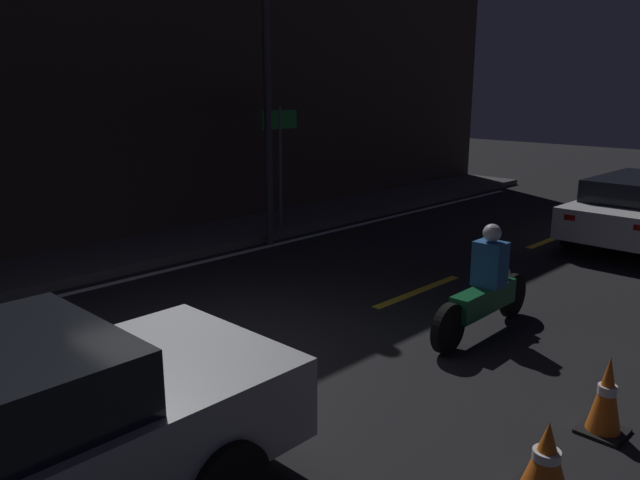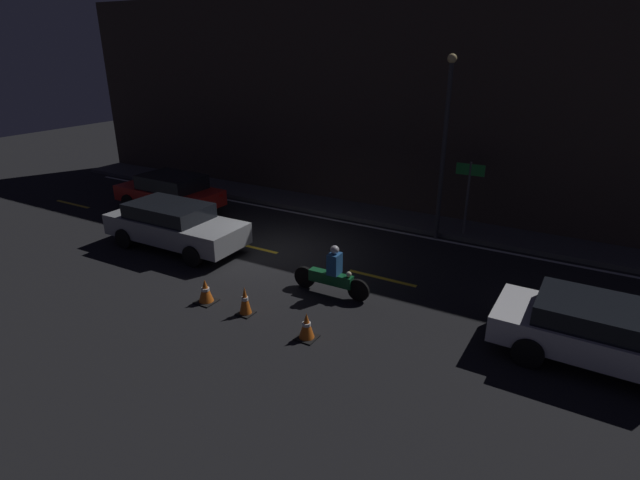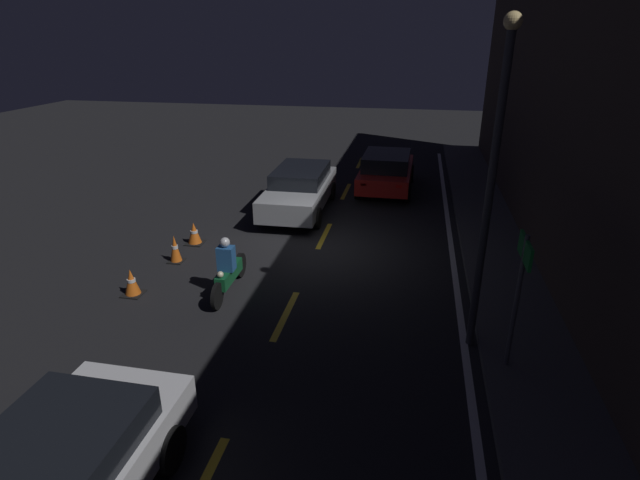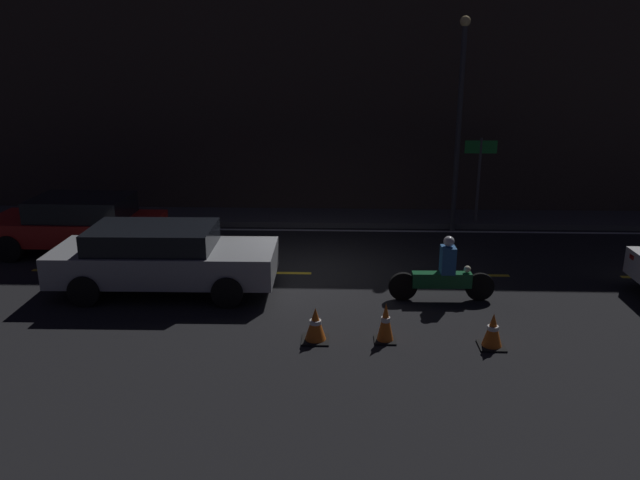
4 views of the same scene
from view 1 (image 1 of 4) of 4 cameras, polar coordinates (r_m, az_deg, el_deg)
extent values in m
plane|color=black|center=(7.00, -8.29, -11.24)|extent=(56.00, 56.00, 0.00)
cube|color=#424244|center=(10.89, -23.60, -2.61)|extent=(28.00, 1.73, 0.15)
cube|color=gold|center=(6.51, -15.47, -13.63)|extent=(2.00, 0.14, 0.01)
cube|color=gold|center=(9.37, 8.98, -4.64)|extent=(2.00, 0.14, 0.01)
cube|color=gold|center=(13.18, 20.45, 0.09)|extent=(2.00, 0.14, 0.01)
cube|color=silver|center=(9.92, -21.08, -4.37)|extent=(25.20, 0.14, 0.01)
cylinder|color=black|center=(5.88, -19.08, -13.62)|extent=(0.64, 0.19, 0.64)
cube|color=red|center=(11.65, 21.91, 1.94)|extent=(0.06, 0.20, 0.10)
cube|color=red|center=(11.27, 27.24, 1.01)|extent=(0.06, 0.20, 0.10)
cylinder|color=black|center=(15.12, 26.15, 2.44)|extent=(0.63, 0.19, 0.63)
cylinder|color=black|center=(12.58, 22.01, 0.78)|extent=(0.63, 0.19, 0.63)
cylinder|color=black|center=(8.56, 17.21, -4.88)|extent=(0.59, 0.09, 0.59)
cylinder|color=black|center=(7.26, 11.64, -7.93)|extent=(0.59, 0.11, 0.59)
cube|color=#14592D|center=(7.85, 14.73, -5.26)|extent=(1.20, 0.26, 0.30)
sphere|color=#F2EABF|center=(8.21, 16.54, -2.85)|extent=(0.14, 0.14, 0.14)
cube|color=#265999|center=(7.81, 15.28, -2.12)|extent=(0.29, 0.36, 0.55)
sphere|color=silver|center=(7.71, 15.46, 0.63)|extent=(0.22, 0.22, 0.22)
cone|color=orange|center=(5.08, 19.98, -18.25)|extent=(0.37, 0.37, 0.59)
cylinder|color=white|center=(5.07, 20.01, -17.97)|extent=(0.20, 0.20, 0.07)
cube|color=black|center=(6.25, 24.40, -15.58)|extent=(0.38, 0.38, 0.03)
cone|color=orange|center=(6.08, 24.75, -12.61)|extent=(0.29, 0.29, 0.69)
cylinder|color=white|center=(6.07, 24.78, -12.32)|extent=(0.16, 0.16, 0.08)
cylinder|color=#4C4C51|center=(12.63, -3.69, 6.62)|extent=(0.08, 0.08, 2.40)
cube|color=#198C33|center=(12.54, -3.76, 10.92)|extent=(0.90, 0.05, 0.36)
cylinder|color=#333338|center=(11.62, -4.84, 12.87)|extent=(0.14, 0.14, 5.50)
camera|label=2|loc=(14.02, 76.17, 16.44)|focal=28.00mm
camera|label=3|loc=(17.86, 20.53, 21.16)|focal=28.00mm
camera|label=4|loc=(9.64, 108.46, 7.17)|focal=35.00mm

